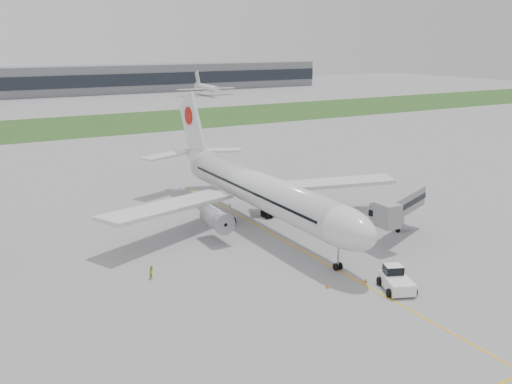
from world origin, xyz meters
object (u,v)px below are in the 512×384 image
airliner (256,188)px  jet_bridge (397,206)px  pushback_tug (396,279)px  ground_crew_near (393,273)px

airliner → jet_bridge: bearing=-46.7°
jet_bridge → pushback_tug: bearing=-156.8°
airliner → pushback_tug: 27.71m
airliner → ground_crew_near: (3.56, -25.35, -4.77)m
pushback_tug → airliner: bearing=117.1°
pushback_tug → jet_bridge: 17.46m
pushback_tug → ground_crew_near: bearing=77.8°
airliner → ground_crew_near: size_ratio=30.28×
airliner → pushback_tug: size_ratio=10.07×
airliner → jet_bridge: size_ratio=4.15×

